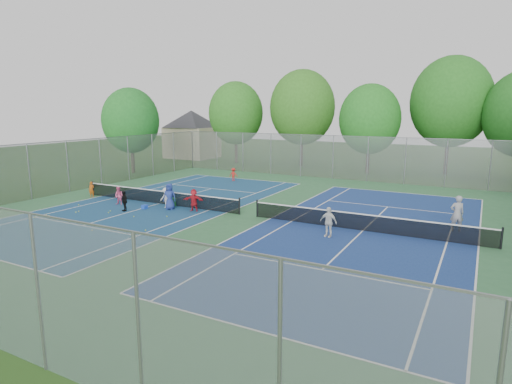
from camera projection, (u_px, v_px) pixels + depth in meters
ground at (248, 216)px, 25.97m from camera, size 120.00×120.00×0.00m
court_pad at (248, 216)px, 25.97m from camera, size 32.00×32.00×0.01m
court_left at (159, 204)px, 29.22m from camera, size 10.97×23.77×0.01m
court_right at (363, 231)px, 22.71m from camera, size 10.97×23.77×0.01m
net_left at (159, 197)px, 29.13m from camera, size 12.87×0.10×0.91m
net_right at (363, 223)px, 22.62m from camera, size 12.87×0.10×0.91m
fence_north at (333, 157)px, 39.42m from camera, size 32.00×0.10×4.00m
fence_west at (68, 167)px, 33.02m from camera, size 0.10×32.00×4.00m
house at (192, 126)px, 56.14m from camera, size 11.03×11.03×7.30m
tree_nw at (236, 113)px, 50.37m from camera, size 6.40×6.40×9.58m
tree_nl at (302, 107)px, 47.39m from camera, size 7.20×7.20×10.69m
tree_nc at (370, 119)px, 42.16m from camera, size 6.00×6.00×8.85m
tree_nr at (451, 102)px, 41.19m from camera, size 7.60×7.60×11.42m
tree_side_w at (131, 121)px, 42.45m from camera, size 5.60×5.60×8.47m
ball_crate at (145, 207)px, 27.72m from camera, size 0.34×0.34×0.27m
ball_hopper at (173, 202)px, 28.37m from camera, size 0.36×0.36×0.57m
student_a at (92, 190)px, 31.31m from camera, size 0.49×0.40×1.15m
student_b at (119, 196)px, 28.83m from camera, size 0.68×0.58×1.23m
student_c at (166, 198)px, 27.88m from camera, size 0.89×0.54×1.35m
student_d at (124, 201)px, 26.99m from camera, size 0.83×0.59×1.31m
student_e at (170, 196)px, 27.44m from camera, size 0.96×0.78×1.71m
student_f at (194, 200)px, 26.99m from camera, size 1.39×0.73×1.43m
child_far_baseline at (233, 174)px, 38.41m from camera, size 0.84×0.58×1.18m
instructor at (457, 214)px, 22.46m from camera, size 0.83×0.70×1.95m
teen_court_b at (328, 222)px, 21.53m from camera, size 0.96×0.50×1.56m
tennis_ball_0 at (79, 212)px, 26.83m from camera, size 0.07×0.07×0.07m
tennis_ball_1 at (49, 216)px, 25.77m from camera, size 0.07×0.07×0.07m
tennis_ball_2 at (35, 217)px, 25.42m from camera, size 0.07×0.07×0.07m
tennis_ball_3 at (145, 231)px, 22.67m from camera, size 0.07×0.07×0.07m
tennis_ball_4 at (110, 211)px, 26.96m from camera, size 0.07×0.07×0.07m
tennis_ball_5 at (76, 212)px, 26.65m from camera, size 0.07×0.07×0.07m
tennis_ball_6 at (92, 231)px, 22.67m from camera, size 0.07×0.07×0.07m
tennis_ball_7 at (79, 205)px, 28.69m from camera, size 0.07×0.07×0.07m
tennis_ball_8 at (134, 217)px, 25.58m from camera, size 0.07×0.07×0.07m
tennis_ball_9 at (109, 213)px, 26.55m from camera, size 0.07×0.07×0.07m
tennis_ball_10 at (46, 215)px, 25.96m from camera, size 0.07×0.07×0.07m
tennis_ball_11 at (167, 217)px, 25.59m from camera, size 0.07×0.07×0.07m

